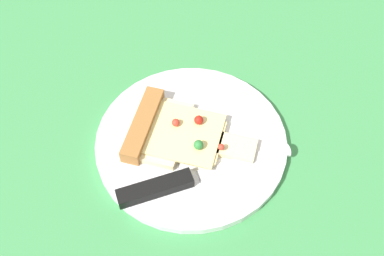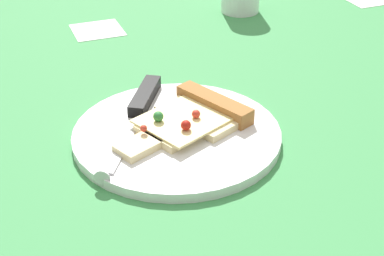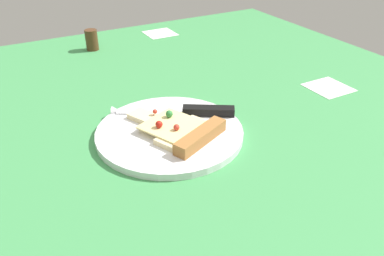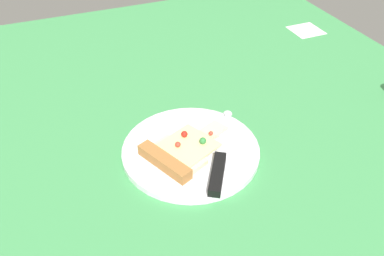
# 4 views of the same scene
# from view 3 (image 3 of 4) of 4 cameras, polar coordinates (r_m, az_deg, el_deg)

# --- Properties ---
(ground_plane) EXTENTS (1.47, 1.47, 0.03)m
(ground_plane) POSITION_cam_3_polar(r_m,az_deg,el_deg) (0.67, -4.36, -5.22)
(ground_plane) COLOR #3D8C4C
(ground_plane) RESTS_ON ground
(plate) EXTENTS (0.27, 0.27, 0.01)m
(plate) POSITION_cam_3_polar(r_m,az_deg,el_deg) (0.72, -3.27, -0.66)
(plate) COLOR silver
(plate) RESTS_ON ground_plane
(pizza_slice) EXTENTS (0.19, 0.15, 0.03)m
(pizza_slice) POSITION_cam_3_polar(r_m,az_deg,el_deg) (0.70, -1.69, -0.31)
(pizza_slice) COLOR beige
(pizza_slice) RESTS_ON plate
(knife) EXTENTS (0.14, 0.21, 0.02)m
(knife) POSITION_cam_3_polar(r_m,az_deg,el_deg) (0.76, -1.03, 2.47)
(knife) COLOR silver
(knife) RESTS_ON plate
(pepper_shaker) EXTENTS (0.03, 0.03, 0.06)m
(pepper_shaker) POSITION_cam_3_polar(r_m,az_deg,el_deg) (1.17, -14.38, 12.31)
(pepper_shaker) COLOR #4C2D19
(pepper_shaker) RESTS_ON ground_plane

